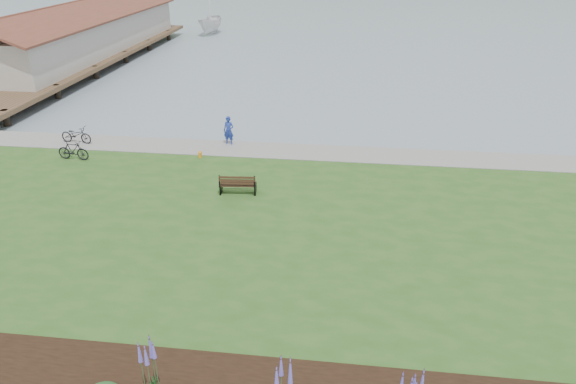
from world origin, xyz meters
name	(u,v)px	position (x,y,z in m)	size (l,w,h in m)	color
ground	(239,223)	(0.00, 0.00, 0.00)	(600.00, 600.00, 0.00)	gray
lawn	(228,245)	(0.00, -2.00, 0.20)	(34.00, 20.00, 0.40)	#2A511C
shoreline_path	(266,150)	(0.00, 6.90, 0.42)	(34.00, 2.20, 0.03)	gray
pier_pavilion	(83,33)	(-20.00, 27.52, 2.64)	(8.00, 36.00, 5.40)	#4C3826
park_bench	(238,184)	(-0.38, 1.74, 0.87)	(1.58, 0.74, 0.95)	black
person	(229,128)	(-2.08, 7.50, 1.31)	(0.66, 0.46, 1.82)	#213698
bicycle_a	(76,135)	(-10.25, 6.75, 0.86)	(1.77, 0.62, 0.93)	black
bicycle_b	(73,150)	(-9.26, 4.53, 0.89)	(1.63, 0.47, 0.98)	black
sailboat	(211,34)	(-12.68, 44.24, 0.00)	(9.13, 9.30, 24.08)	silver
pannier	(200,155)	(-3.15, 5.60, 0.54)	(0.16, 0.26, 0.27)	orange
echium_4	(152,371)	(-0.02, -9.32, 1.37)	(0.62, 0.62, 2.27)	#133515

